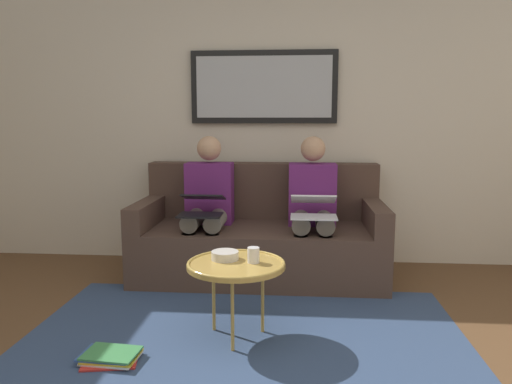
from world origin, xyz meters
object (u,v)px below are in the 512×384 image
laptop_white (313,207)px  laptop_black (202,205)px  coffee_table (236,266)px  person_left (312,204)px  bowl (225,255)px  magazine_stack (111,356)px  person_right (208,202)px  couch (260,237)px  cup (253,255)px  framed_mirror (264,87)px

laptop_white → laptop_black: 0.84m
coffee_table → person_left: 1.25m
bowl → magazine_stack: size_ratio=0.50×
bowl → person_right: 1.13m
laptop_white → laptop_black: size_ratio=1.00×
couch → person_right: (0.42, 0.07, 0.30)m
bowl → coffee_table: bearing=137.2°
bowl → magazine_stack: 0.83m
couch → bowl: (0.12, 1.15, 0.17)m
coffee_table → laptop_white: bearing=-117.3°
cup → couch: bearing=-87.6°
coffee_table → cup: cup is taller
cup → person_left: 1.19m
person_left → magazine_stack: (1.10, 1.49, -0.58)m
magazine_stack → person_left: bearing=-126.4°
magazine_stack → bowl: bearing=-143.4°
couch → framed_mirror: size_ratio=1.55×
cup → laptop_white: (-0.37, -0.89, 0.13)m
framed_mirror → laptop_black: (0.42, 0.70, -0.92)m
couch → framed_mirror: (0.00, -0.39, 1.24)m
framed_mirror → couch: bearing=90.0°
person_right → person_left: bearing=180.0°
person_right → cup: bearing=112.7°
couch → magazine_stack: bearing=66.5°
cup → laptop_white: laptop_white is taller
couch → person_right: size_ratio=1.73×
person_left → laptop_white: person_left is taller
coffee_table → laptop_white: 1.04m
person_left → laptop_white: size_ratio=3.13×
coffee_table → cup: 0.12m
magazine_stack → person_right: bearing=-99.8°
laptop_black → magazine_stack: (0.26, 1.25, -0.60)m
framed_mirror → cup: (-0.05, 1.59, -1.05)m
cup → coffee_table: bearing=11.9°
person_left → magazine_stack: person_left is taller
coffee_table → magazine_stack: 0.83m
framed_mirror → person_left: framed_mirror is taller
bowl → person_left: (-0.55, -1.08, 0.13)m
couch → laptop_white: bearing=144.3°
couch → laptop_black: couch is taller
person_right → magazine_stack: person_right is taller
person_right → laptop_black: size_ratio=3.14×
coffee_table → magazine_stack: size_ratio=1.77×
coffee_table → bowl: (0.07, -0.07, 0.04)m
person_right → laptop_black: person_right is taller
person_right → couch: bearing=-170.8°
bowl → person_right: person_right is taller
laptop_black → laptop_white: bearing=-179.7°
coffee_table → laptop_white: size_ratio=1.57×
framed_mirror → cup: 1.90m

